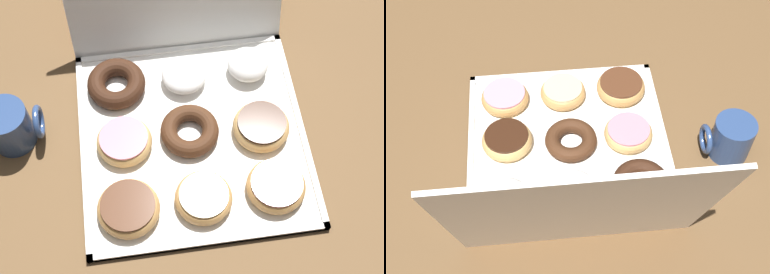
{
  "view_description": "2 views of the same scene",
  "coord_description": "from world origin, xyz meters",
  "views": [
    {
      "loc": [
        -0.08,
        -0.52,
        0.99
      ],
      "look_at": [
        -0.01,
        -0.02,
        0.05
      ],
      "focal_mm": 52.73,
      "sensor_mm": 36.0,
      "label": 1
    },
    {
      "loc": [
        0.05,
        0.71,
        0.96
      ],
      "look_at": [
        -0.02,
        0.01,
        0.04
      ],
      "focal_mm": 49.84,
      "sensor_mm": 36.0,
      "label": 2
    }
  ],
  "objects": [
    {
      "name": "chocolate_frosted_donut_0",
      "position": [
        -0.14,
        -0.14,
        0.03
      ],
      "size": [
        0.12,
        0.12,
        0.04
      ],
      "color": "tan",
      "rests_on": "donut_box"
    },
    {
      "name": "donut_box",
      "position": [
        0.0,
        0.0,
        0.01
      ],
      "size": [
        0.44,
        0.44,
        0.01
      ],
      "color": "white",
      "rests_on": "ground"
    },
    {
      "name": "powdered_filled_donut_7",
      "position": [
        -0.0,
        0.13,
        0.03
      ],
      "size": [
        0.09,
        0.09,
        0.04
      ],
      "color": "white",
      "rests_on": "donut_box"
    },
    {
      "name": "glazed_ring_donut_1",
      "position": [
        0.0,
        -0.14,
        0.03
      ],
      "size": [
        0.11,
        0.11,
        0.03
      ],
      "color": "tan",
      "rests_on": "donut_box"
    },
    {
      "name": "chocolate_cake_ring_donut_6",
      "position": [
        -0.14,
        0.13,
        0.03
      ],
      "size": [
        0.12,
        0.12,
        0.04
      ],
      "color": "#381E11",
      "rests_on": "donut_box"
    },
    {
      "name": "pink_frosted_donut_2",
      "position": [
        0.14,
        -0.13,
        0.03
      ],
      "size": [
        0.11,
        0.11,
        0.04
      ],
      "color": "tan",
      "rests_on": "donut_box"
    },
    {
      "name": "chocolate_cake_ring_donut_4",
      "position": [
        -0.01,
        0.01,
        0.03
      ],
      "size": [
        0.12,
        0.12,
        0.03
      ],
      "color": "#472816",
      "rests_on": "donut_box"
    },
    {
      "name": "coffee_mug",
      "position": [
        -0.35,
        0.05,
        0.05
      ],
      "size": [
        0.11,
        0.09,
        0.1
      ],
      "color": "navy",
      "rests_on": "ground"
    },
    {
      "name": "chocolate_frosted_donut_5",
      "position": [
        0.13,
        -0.01,
        0.03
      ],
      "size": [
        0.11,
        0.11,
        0.04
      ],
      "color": "tan",
      "rests_on": "donut_box"
    },
    {
      "name": "box_lid_open",
      "position": [
        0.0,
        0.29,
        0.2
      ],
      "size": [
        0.44,
        0.13,
        0.39
      ],
      "primitive_type": "cube",
      "rotation": [
        1.27,
        0.0,
        0.0
      ],
      "color": "white",
      "rests_on": "ground"
    },
    {
      "name": "pink_frosted_donut_3",
      "position": [
        -0.13,
        0.0,
        0.03
      ],
      "size": [
        0.11,
        0.11,
        0.03
      ],
      "color": "tan",
      "rests_on": "donut_box"
    },
    {
      "name": "powdered_filled_donut_8",
      "position": [
        0.13,
        0.14,
        0.03
      ],
      "size": [
        0.08,
        0.08,
        0.05
      ],
      "color": "white",
      "rests_on": "donut_box"
    },
    {
      "name": "ground_plane",
      "position": [
        0.0,
        0.0,
        0.0
      ],
      "size": [
        3.0,
        3.0,
        0.0
      ],
      "primitive_type": "plane",
      "color": "brown"
    }
  ]
}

